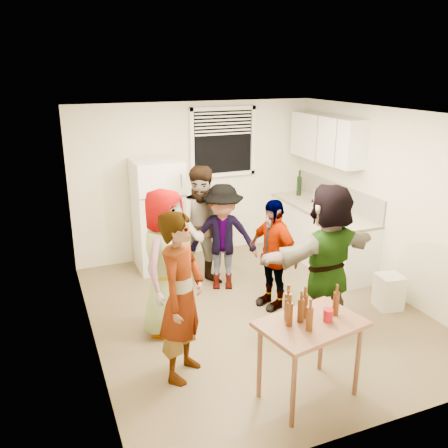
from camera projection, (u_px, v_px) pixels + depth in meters
name	position (u px, v px, depth m)	size (l,w,h in m)	color
room	(255.00, 312.00, 6.10)	(4.00, 4.50, 2.50)	silver
window	(223.00, 142.00, 7.63)	(1.12, 0.10, 1.06)	white
refrigerator	(158.00, 215.00, 7.23)	(0.70, 0.70, 1.70)	white
counter_lower	(320.00, 236.00, 7.59)	(0.60, 2.20, 0.86)	white
countertop	(322.00, 209.00, 7.44)	(0.64, 2.22, 0.04)	beige
backsplash	(338.00, 195.00, 7.48)	(0.03, 2.20, 0.36)	beige
upper_cabinets	(326.00, 138.00, 7.33)	(0.34, 1.60, 0.70)	white
kettle	(323.00, 210.00, 7.33)	(0.22, 0.18, 0.18)	silver
paper_towel	(317.00, 206.00, 7.54)	(0.12, 0.12, 0.25)	white
wine_bottle	(299.00, 195.00, 8.16)	(0.08, 0.08, 0.33)	black
beer_bottle_counter	(333.00, 216.00, 7.02)	(0.06, 0.06, 0.22)	#47230C
blue_cup	(334.00, 223.00, 6.72)	(0.10, 0.10, 0.13)	blue
picture_frame	(322.00, 196.00, 7.79)	(0.02, 0.18, 0.15)	gold
trash_bin	(389.00, 290.00, 6.14)	(0.31, 0.31, 0.45)	silver
serving_table	(307.00, 395.00, 4.56)	(0.94, 0.63, 0.79)	brown
beer_bottle_table	(287.00, 318.00, 4.38)	(0.07, 0.07, 0.25)	#47230C
red_cup	(328.00, 321.00, 4.32)	(0.09, 0.09, 0.12)	maroon
guest_grey	(168.00, 329.00, 5.69)	(0.85, 1.75, 0.56)	gray
guest_stripe	(184.00, 373.00, 4.88)	(0.63, 1.74, 0.42)	#141933
guest_back_left	(206.00, 283.00, 6.90)	(0.84, 1.74, 0.66)	brown
guest_back_right	(223.00, 287.00, 6.80)	(0.98, 1.51, 0.56)	#45454A
guest_black	(271.00, 305.00, 6.28)	(0.85, 1.45, 0.35)	black
guest_orange	(322.00, 326.00, 5.76)	(1.66, 1.79, 0.53)	#D37A43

